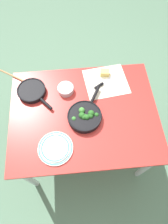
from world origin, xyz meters
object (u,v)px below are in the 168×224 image
object	(u,v)px
skillet_broccoli	(85,116)
grater_knife	(104,83)
dinner_plate_stack	(55,148)
skillet_eggs	(32,91)
wooden_spoon	(24,81)
prep_bowl_steel	(66,89)
cheese_block	(105,73)

from	to	relation	value
skillet_broccoli	grater_knife	world-z (taller)	skillet_broccoli
skillet_broccoli	dinner_plate_stack	distance (m)	0.32
skillet_eggs	dinner_plate_stack	world-z (taller)	skillet_eggs
wooden_spoon	prep_bowl_steel	distance (m)	0.37
skillet_broccoli	cheese_block	size ratio (longest dim) A/B	4.77
wooden_spoon	skillet_eggs	bearing A→B (deg)	-24.35
skillet_eggs	dinner_plate_stack	xyz separation A→B (m)	(-0.18, 0.49, -0.01)
prep_bowl_steel	grater_knife	bearing A→B (deg)	-171.48
skillet_eggs	wooden_spoon	world-z (taller)	skillet_eggs
grater_knife	prep_bowl_steel	bearing A→B (deg)	156.11
grater_knife	dinner_plate_stack	bearing A→B (deg)	-160.93
wooden_spoon	prep_bowl_steel	xyz separation A→B (m)	(-0.35, 0.12, 0.02)
wooden_spoon	dinner_plate_stack	size ratio (longest dim) A/B	1.41
grater_knife	cheese_block	bearing A→B (deg)	47.35
prep_bowl_steel	skillet_eggs	bearing A→B (deg)	-1.91
dinner_plate_stack	grater_knife	bearing A→B (deg)	-128.51
skillet_eggs	wooden_spoon	distance (m)	0.14
skillet_eggs	cheese_block	xyz separation A→B (m)	(-0.61, -0.13, 0.00)
prep_bowl_steel	wooden_spoon	bearing A→B (deg)	-19.64
wooden_spoon	grater_knife	world-z (taller)	grater_knife
wooden_spoon	prep_bowl_steel	world-z (taller)	prep_bowl_steel
skillet_broccoli	wooden_spoon	xyz separation A→B (m)	(0.48, -0.38, -0.02)
wooden_spoon	dinner_plate_stack	xyz separation A→B (m)	(-0.25, 0.60, 0.01)
wooden_spoon	cheese_block	size ratio (longest dim) A/B	4.37
grater_knife	dinner_plate_stack	size ratio (longest dim) A/B	1.00
dinner_plate_stack	prep_bowl_steel	xyz separation A→B (m)	(-0.10, -0.48, 0.01)
grater_knife	wooden_spoon	bearing A→B (deg)	141.17
grater_knife	skillet_eggs	bearing A→B (deg)	151.36
skillet_broccoli	grater_knife	distance (m)	0.36
skillet_broccoli	grater_knife	size ratio (longest dim) A/B	1.54
skillet_eggs	prep_bowl_steel	bearing A→B (deg)	47.00
skillet_eggs	grater_knife	size ratio (longest dim) A/B	1.21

